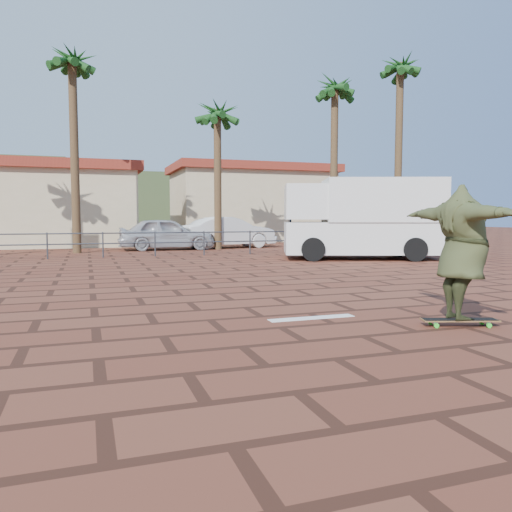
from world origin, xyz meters
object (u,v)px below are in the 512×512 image
at_px(longboard, 460,320).
at_px(campervan, 363,217).
at_px(car_silver, 167,234).
at_px(skateboarder, 462,252).
at_px(car_white, 228,232).

relative_size(longboard, campervan, 0.18).
bearing_deg(car_silver, campervan, -139.58).
height_order(longboard, skateboarder, skateboarder).
bearing_deg(car_white, skateboarder, 166.43).
bearing_deg(car_silver, car_white, -79.88).
bearing_deg(car_white, longboard, 166.43).
relative_size(car_silver, car_white, 0.95).
bearing_deg(campervan, car_silver, 149.15).
xyz_separation_m(campervan, car_silver, (-6.21, 7.65, -0.79)).
bearing_deg(skateboarder, car_white, -3.08).
bearing_deg(campervan, car_white, 130.17).
height_order(skateboarder, car_white, skateboarder).
bearing_deg(car_silver, longboard, -174.34).
distance_m(skateboarder, campervan, 11.81).
xyz_separation_m(skateboarder, car_silver, (-1.40, 18.42, -0.29)).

